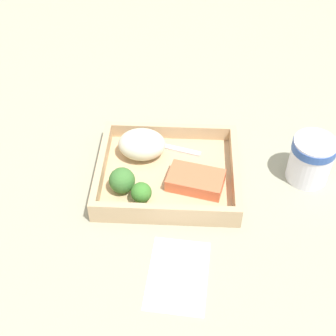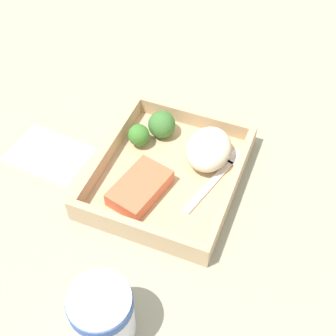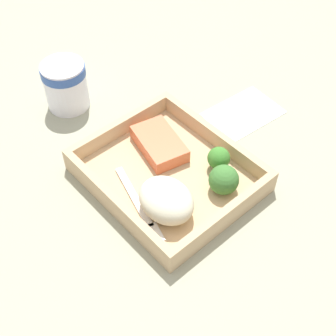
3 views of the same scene
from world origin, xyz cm
name	(u,v)px [view 2 (image 2 of 3)]	position (x,y,z in cm)	size (l,w,h in cm)	color
ground_plane	(168,182)	(0.00, 0.00, -1.00)	(160.00, 160.00, 2.00)	#9A9B82
takeout_tray	(168,176)	(0.00, 0.00, 0.60)	(25.63, 21.99, 1.20)	tan
tray_rim	(168,168)	(0.00, 0.00, 2.68)	(25.63, 21.99, 2.96)	tan
salmon_fillet	(140,188)	(-5.06, 2.59, 2.44)	(9.83, 6.01, 2.47)	#E26942
mashed_potatoes	(209,149)	(5.18, -4.93, 3.82)	(8.93, 7.21, 5.24)	beige
broccoli_floret_1	(162,125)	(7.85, 4.25, 3.44)	(4.64, 4.64, 4.64)	#7EA55F
broccoli_floret_2	(139,135)	(4.24, 6.88, 3.38)	(3.62, 3.62, 4.07)	#81A85F
fork	(218,177)	(2.21, -7.70, 1.42)	(15.65, 5.89, 0.44)	silver
paper_cup	(102,312)	(-25.67, -1.66, 4.93)	(7.87, 7.87, 8.82)	white
receipt_slip	(49,154)	(-2.55, 20.64, 0.12)	(9.19, 13.26, 0.24)	white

